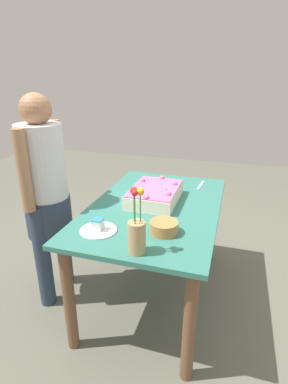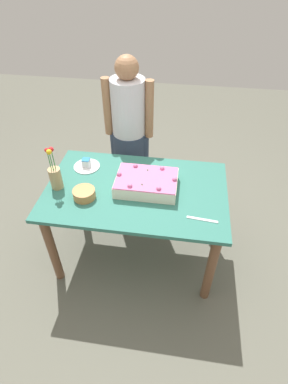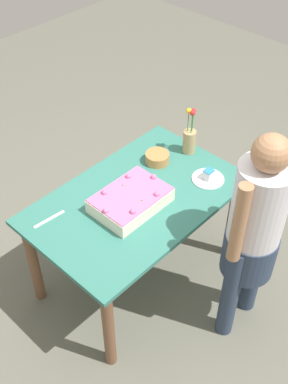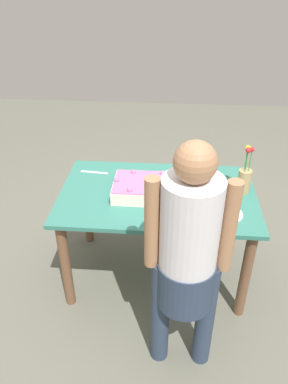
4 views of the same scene
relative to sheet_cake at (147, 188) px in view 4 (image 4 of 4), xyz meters
name	(u,v)px [view 4 (image 4 of 4)]	position (x,y,z in m)	size (l,w,h in m)	color
ground_plane	(156,271)	(0.08, 0.02, -0.80)	(8.00, 8.00, 0.00)	#616053
dining_table	(157,207)	(0.08, 0.02, -0.17)	(1.36, 0.86, 0.75)	#327365
sheet_cake	(147,188)	(0.00, 0.00, 0.00)	(0.45, 0.32, 0.12)	white
serving_plate_with_slice	(226,212)	(0.52, -0.19, -0.03)	(0.21, 0.21, 0.07)	white
cake_knife	(94,172)	(-0.42, 0.27, -0.05)	(0.21, 0.02, 0.00)	silver
flower_vase	(245,178)	(0.67, 0.09, 0.06)	(0.09, 0.09, 0.35)	tan
fruit_bowl	(208,180)	(0.43, 0.17, -0.02)	(0.16, 0.16, 0.07)	#BC7B43
person_standing	(188,255)	(0.26, -0.70, 0.05)	(0.45, 0.31, 1.49)	#2A394F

